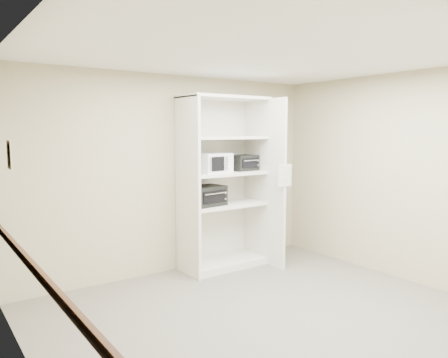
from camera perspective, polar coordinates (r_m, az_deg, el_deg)
floor at (r=4.81m, az=5.92°, el=-17.58°), size 4.50×4.00×0.01m
ceiling at (r=4.46m, az=6.33°, el=16.02°), size 4.50×4.00×0.01m
wall_back at (r=6.07m, az=-6.46°, el=0.65°), size 4.50×0.02×2.70m
wall_left at (r=3.41m, az=-23.62°, el=-4.26°), size 0.02×4.00×2.70m
wall_right at (r=6.15m, az=22.04°, el=0.30°), size 0.02×4.00×2.70m
shelving_unit at (r=6.20m, az=0.29°, el=-1.23°), size 1.24×0.92×2.42m
microwave at (r=6.02m, az=-1.42°, el=2.11°), size 0.48×0.38×0.27m
toaster_oven_upper at (r=6.36m, az=2.50°, el=2.13°), size 0.42×0.34×0.22m
toaster_oven_lower at (r=6.02m, az=-2.42°, el=-2.19°), size 0.53×0.43×0.27m
paper_sign at (r=6.04m, az=7.97°, el=0.46°), size 0.24×0.01×0.30m
chair_rail at (r=3.52m, az=-22.93°, el=-11.45°), size 0.04×3.98×0.08m
wall_poster at (r=4.29m, az=-26.25°, el=2.86°), size 0.01×0.19×0.26m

